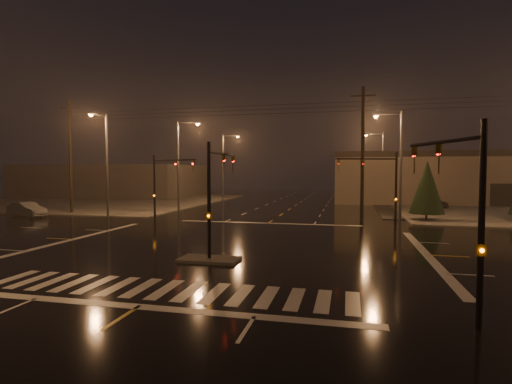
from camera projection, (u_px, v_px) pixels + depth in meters
ground at (232, 246)px, 24.04m from camera, size 140.00×140.00×0.00m
sidewalk_nw at (97, 201)px, 60.00m from camera, size 36.00×36.00×0.12m
median_island at (209, 259)px, 20.15m from camera, size 3.00×1.60×0.15m
crosswalk at (165, 289)px, 15.29m from camera, size 15.00×2.60×0.01m
stop_bar_near at (138, 307)px, 13.34m from camera, size 16.00×0.50×0.01m
stop_bar_far at (268, 223)px, 34.74m from camera, size 16.00×0.50×0.01m
commercial_block at (113, 181)px, 72.66m from camera, size 30.00×18.00×5.60m
signal_mast_median at (215, 186)px, 20.86m from camera, size 0.25×4.59×6.00m
signal_mast_ne at (383, 181)px, 31.56m from camera, size 4.84×1.86×6.00m
signal_mast_nw at (163, 179)px, 35.85m from camera, size 4.84×1.86×6.00m
signal_mast_se at (464, 199)px, 12.05m from camera, size 1.55×3.87×6.00m
streetlight_1 at (181, 160)px, 43.78m from camera, size 2.77×0.32×10.00m
streetlight_2 at (225, 163)px, 59.34m from camera, size 2.77×0.32×10.00m
streetlight_3 at (397, 157)px, 36.77m from camera, size 2.77×0.32×10.00m
streetlight_4 at (381, 162)px, 56.23m from camera, size 2.77×0.32×10.00m
streetlight_5 at (105, 158)px, 38.23m from camera, size 0.32×2.77×10.00m
utility_pole_0 at (70, 156)px, 42.31m from camera, size 2.20×0.32×12.00m
utility_pole_1 at (363, 153)px, 35.53m from camera, size 2.20×0.32×12.00m
conifer_0 at (427, 187)px, 36.05m from camera, size 3.07×3.07×5.50m
car_parked at (431, 202)px, 48.75m from camera, size 3.66×5.16×1.63m
car_crossing at (27, 210)px, 39.41m from camera, size 4.72×2.65×1.47m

